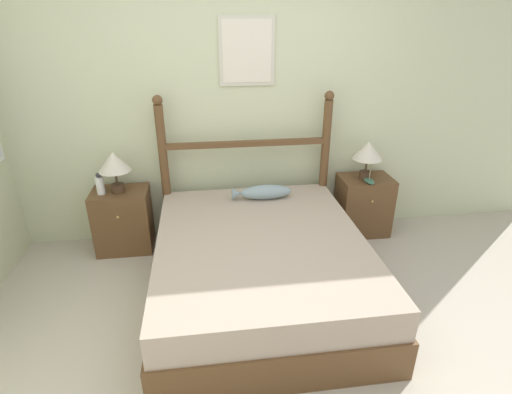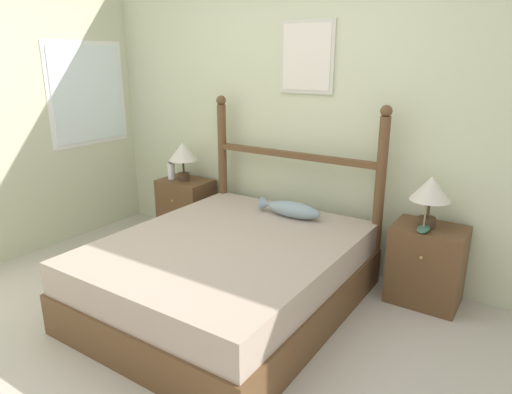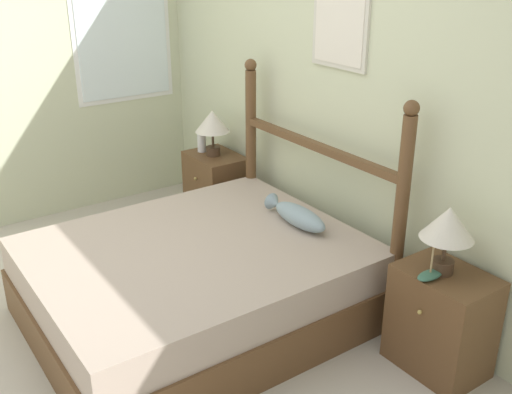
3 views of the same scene
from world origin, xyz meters
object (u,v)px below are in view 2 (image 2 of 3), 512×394
model_boat (424,228)px  fish_pillow (291,209)px  bed (229,274)px  nightstand_right (426,265)px  table_lamp_left (183,153)px  bottle (171,170)px  table_lamp_right (431,191)px  nightstand_left (187,208)px

model_boat → fish_pillow: bearing=-176.9°
bed → model_boat: 1.40m
fish_pillow → nightstand_right: bearing=9.3°
model_boat → fish_pillow: model_boat is taller
table_lamp_left → nightstand_right: bearing=0.4°
bottle → model_boat: (2.45, -0.07, -0.07)m
table_lamp_right → bottle: bearing=-179.5°
bed → nightstand_left: nightstand_left is taller
table_lamp_left → bottle: bearing=-169.8°
nightstand_left → table_lamp_right: size_ratio=1.59×
table_lamp_left → table_lamp_right: same height
bottle → table_lamp_left: bearing=10.2°
model_boat → fish_pillow: (-1.02, -0.06, -0.04)m
table_lamp_left → table_lamp_right: bearing=-0.0°
fish_pillow → table_lamp_left: bearing=173.2°
nightstand_left → fish_pillow: bearing=-7.6°
nightstand_right → bottle: size_ratio=2.94×
bed → model_boat: bearing=32.8°
bed → table_lamp_left: (-1.16, 0.83, 0.61)m
table_lamp_left → model_boat: 2.32m
bed → model_boat: model_boat is taller
table_lamp_right → bed: bearing=-143.8°
bed → table_lamp_right: 1.53m
model_boat → bed: bearing=-147.2°
bed → nightstand_right: nightstand_right is taller
fish_pillow → model_boat: bearing=3.1°
bottle → bed: bearing=-31.8°
nightstand_left → model_boat: bearing=-2.9°
bottle → fish_pillow: (1.42, -0.13, -0.10)m
bottle → fish_pillow: 1.43m
nightstand_left → nightstand_right: same height
table_lamp_right → table_lamp_left: bearing=180.0°
nightstand_right → table_lamp_left: (-2.33, -0.02, 0.56)m
nightstand_left → fish_pillow: (1.28, -0.17, 0.28)m
bed → model_boat: (1.14, 0.74, 0.36)m
model_boat → nightstand_left: bearing=177.1°
bottle → fish_pillow: size_ratio=0.37×
table_lamp_left → table_lamp_right: size_ratio=1.00×
table_lamp_left → bottle: (-0.14, -0.03, -0.18)m
bottle → model_boat: model_boat is taller
nightstand_right → table_lamp_left: size_ratio=1.59×
table_lamp_right → model_boat: table_lamp_right is taller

